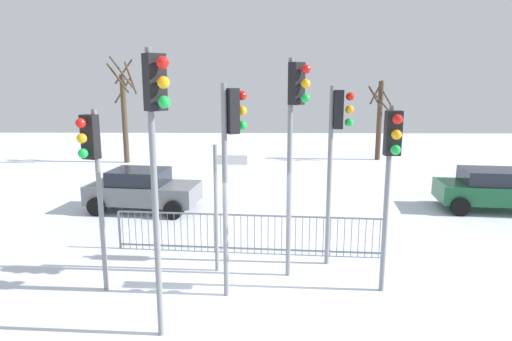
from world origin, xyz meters
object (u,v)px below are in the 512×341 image
traffic_light_foreground_left (391,159)px  direction_sign_post (219,202)px  traffic_light_rear_right (93,161)px  bare_tree_centre (124,112)px  traffic_light_mid_left (295,121)px  traffic_light_mid_right (231,143)px  car_grey_mid (143,189)px  traffic_light_rear_left (337,136)px  traffic_light_foreground_right (156,133)px  car_green_far (493,189)px  bare_tree_left (379,118)px

traffic_light_foreground_left → direction_sign_post: bearing=-17.2°
traffic_light_rear_right → bare_tree_centre: bare_tree_centre is taller
traffic_light_mid_left → bare_tree_centre: bare_tree_centre is taller
traffic_light_mid_right → direction_sign_post: bearing=165.4°
traffic_light_mid_right → bare_tree_centre: bearing=171.3°
car_grey_mid → bare_tree_centre: 10.11m
traffic_light_rear_right → car_grey_mid: (-0.73, 6.23, -2.14)m
traffic_light_mid_right → traffic_light_rear_left: traffic_light_mid_right is taller
traffic_light_foreground_right → traffic_light_mid_left: bearing=-178.2°
car_green_far → traffic_light_foreground_left: bearing=-123.7°
traffic_light_foreground_left → bare_tree_left: bearing=-103.6°
traffic_light_rear_left → traffic_light_mid_right: bearing=-47.6°
car_green_far → bare_tree_left: size_ratio=0.88×
traffic_light_rear_left → direction_sign_post: 3.21m
traffic_light_mid_right → car_green_far: bearing=93.4°
traffic_light_mid_left → bare_tree_centre: (-8.29, 14.69, -0.83)m
traffic_light_rear_left → traffic_light_foreground_left: size_ratio=1.09×
traffic_light_rear_right → bare_tree_left: bearing=-103.3°
traffic_light_rear_left → bare_tree_left: 15.79m
traffic_light_foreground_right → car_grey_mid: bearing=-117.0°
traffic_light_mid_left → traffic_light_foreground_right: 3.53m
traffic_light_mid_right → traffic_light_foreground_left: traffic_light_mid_right is taller
traffic_light_rear_left → bare_tree_centre: 16.77m
traffic_light_foreground_right → direction_sign_post: traffic_light_foreground_right is taller
traffic_light_mid_right → bare_tree_left: size_ratio=0.99×
traffic_light_mid_right → bare_tree_centre: bare_tree_centre is taller
bare_tree_centre → car_grey_mid: bearing=-70.1°
traffic_light_mid_right → traffic_light_mid_left: traffic_light_mid_left is taller
traffic_light_mid_left → bare_tree_left: traffic_light_mid_left is taller
traffic_light_mid_left → traffic_light_rear_left: bearing=169.6°
traffic_light_mid_left → traffic_light_foreground_left: bearing=110.9°
traffic_light_mid_right → traffic_light_foreground_left: size_ratio=1.11×
traffic_light_mid_left → traffic_light_foreground_left: size_ratio=1.24×
traffic_light_mid_left → traffic_light_foreground_right: (-2.45, -2.55, 0.03)m
traffic_light_rear_left → car_green_far: traffic_light_rear_left is taller
direction_sign_post → traffic_light_rear_right: bearing=-151.8°
car_green_far → bare_tree_left: (-1.47, 10.17, 1.65)m
traffic_light_foreground_right → bare_tree_centre: bare_tree_centre is taller
car_green_far → bare_tree_centre: (-15.72, 9.11, 2.06)m
traffic_light_mid_left → direction_sign_post: 2.62m
direction_sign_post → bare_tree_centre: (-6.55, 14.36, 1.10)m
traffic_light_mid_right → traffic_light_foreground_left: 3.28m
traffic_light_mid_right → traffic_light_mid_left: size_ratio=0.89×
direction_sign_post → traffic_light_foreground_right: bearing=-101.2°
traffic_light_foreground_right → car_grey_mid: traffic_light_foreground_right is taller
traffic_light_mid_right → car_grey_mid: size_ratio=1.12×
traffic_light_foreground_right → direction_sign_post: 3.56m
traffic_light_foreground_left → car_grey_mid: 9.48m
traffic_light_mid_right → direction_sign_post: traffic_light_mid_right is taller
traffic_light_foreground_left → car_green_far: 8.72m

